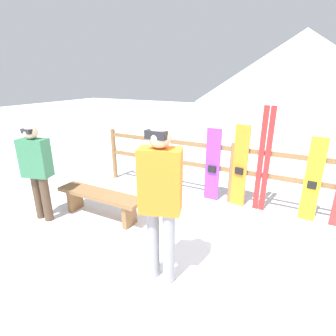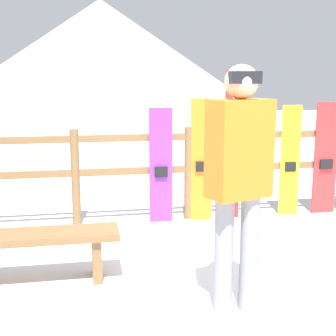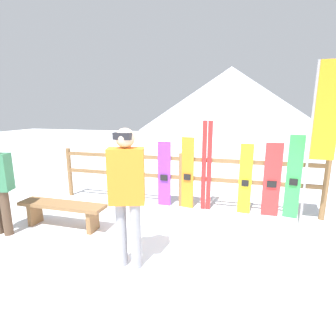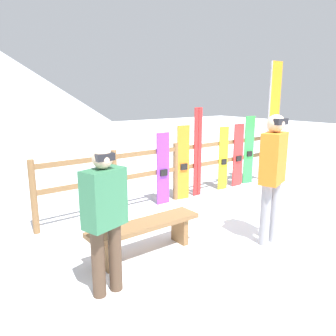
% 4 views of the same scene
% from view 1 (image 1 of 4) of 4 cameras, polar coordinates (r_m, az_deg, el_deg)
% --- Properties ---
extents(ground_plane, '(40.00, 40.00, 0.00)m').
position_cam_1_polar(ground_plane, '(3.42, 3.31, -21.21)').
color(ground_plane, white).
extents(mountain_backdrop, '(18.00, 18.00, 6.00)m').
position_cam_1_polar(mountain_backdrop, '(26.49, 27.13, 19.01)').
color(mountain_backdrop, silver).
rests_on(mountain_backdrop, ground).
extents(fence, '(5.46, 0.10, 1.13)m').
position_cam_1_polar(fence, '(4.83, 13.80, 0.07)').
color(fence, brown).
rests_on(fence, ground).
extents(bench, '(1.54, 0.36, 0.44)m').
position_cam_1_polar(bench, '(4.45, -14.60, -6.45)').
color(bench, brown).
rests_on(bench, ground).
extents(person_orange, '(0.49, 0.36, 1.79)m').
position_cam_1_polar(person_orange, '(2.73, -1.67, -6.03)').
color(person_orange, gray).
rests_on(person_orange, ground).
extents(person_plaid_green, '(0.48, 0.35, 1.54)m').
position_cam_1_polar(person_plaid_green, '(4.52, -26.65, 0.06)').
color(person_plaid_green, '#4C3828').
rests_on(person_plaid_green, ground).
extents(snowboard_purple, '(0.28, 0.06, 1.36)m').
position_cam_1_polar(snowboard_purple, '(4.86, 9.67, 0.54)').
color(snowboard_purple, purple).
rests_on(snowboard_purple, ground).
extents(snowboard_orange, '(0.26, 0.09, 1.47)m').
position_cam_1_polar(snowboard_orange, '(4.73, 15.35, 0.24)').
color(snowboard_orange, orange).
rests_on(snowboard_orange, ground).
extents(ski_pair_red, '(0.20, 0.02, 1.80)m').
position_cam_1_polar(ski_pair_red, '(4.62, 20.14, 1.50)').
color(ski_pair_red, red).
rests_on(ski_pair_red, ground).
extents(snowboard_yellow, '(0.24, 0.07, 1.38)m').
position_cam_1_polar(snowboard_yellow, '(4.66, 28.96, -2.44)').
color(snowboard_yellow, yellow).
rests_on(snowboard_yellow, ground).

